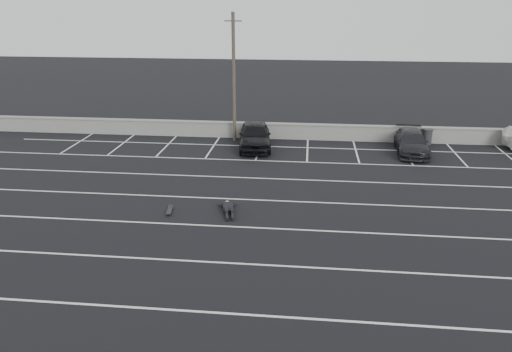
# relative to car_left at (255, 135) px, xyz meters

# --- Properties ---
(ground) EXTENTS (120.00, 120.00, 0.00)m
(ground) POSITION_rel_car_left_xyz_m (2.32, -11.63, -0.82)
(ground) COLOR black
(ground) RESTS_ON ground
(seawall) EXTENTS (50.00, 0.45, 1.06)m
(seawall) POSITION_rel_car_left_xyz_m (2.32, 2.37, -0.27)
(seawall) COLOR gray
(seawall) RESTS_ON ground
(stall_lines) EXTENTS (36.00, 20.05, 0.01)m
(stall_lines) POSITION_rel_car_left_xyz_m (2.24, -7.22, -0.81)
(stall_lines) COLOR silver
(stall_lines) RESTS_ON ground
(car_left) EXTENTS (2.45, 4.99, 1.64)m
(car_left) POSITION_rel_car_left_xyz_m (0.00, 0.00, 0.00)
(car_left) COLOR black
(car_left) RESTS_ON ground
(car_right) EXTENTS (2.09, 4.60, 1.31)m
(car_right) POSITION_rel_car_left_xyz_m (9.62, -0.09, -0.16)
(car_right) COLOR black
(car_right) RESTS_ON ground
(utility_pole) EXTENTS (1.09, 0.22, 8.16)m
(utility_pole) POSITION_rel_car_left_xyz_m (-1.52, 1.57, 3.32)
(utility_pole) COLOR #4C4238
(utility_pole) RESTS_ON ground
(trash_bin) EXTENTS (0.81, 0.81, 1.03)m
(trash_bin) POSITION_rel_car_left_xyz_m (10.97, 1.97, -0.30)
(trash_bin) COLOR #2B2A2D
(trash_bin) RESTS_ON ground
(person) EXTENTS (2.00, 2.80, 0.48)m
(person) POSITION_rel_car_left_xyz_m (-0.12, -9.92, -0.58)
(person) COLOR black
(person) RESTS_ON ground
(skateboard) EXTENTS (0.33, 0.85, 0.10)m
(skateboard) POSITION_rel_car_left_xyz_m (-2.66, -10.44, -0.74)
(skateboard) COLOR black
(skateboard) RESTS_ON ground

